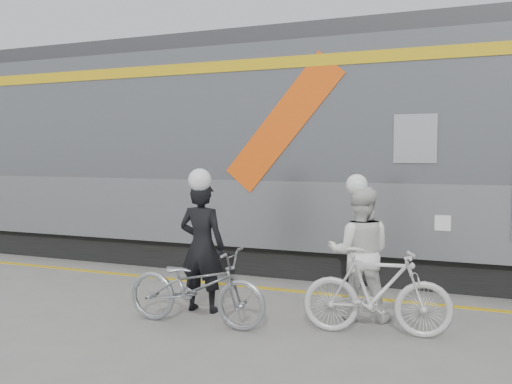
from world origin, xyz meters
The scene contains 9 objects.
ground centered at (0.00, 0.00, 0.00)m, with size 90.00×90.00×0.00m, color slate.
train centered at (1.53, 4.19, 2.05)m, with size 24.00×3.17×4.10m.
safety_strip centered at (0.00, 2.15, 0.00)m, with size 24.00×0.12×0.01m, color gold.
man centered at (-0.72, 0.75, 0.84)m, with size 0.61×0.40×1.68m, color black.
bicycle_left centered at (-0.52, 0.20, 0.46)m, with size 0.61×1.76×0.93m, color #95989C.
woman centered at (1.23, 1.18, 0.82)m, with size 0.79×0.62×1.63m, color white.
bicycle_right centered at (1.53, 0.63, 0.50)m, with size 0.47×1.65×0.99m, color beige.
helmet_man centered at (-0.72, 0.75, 1.83)m, with size 0.29×0.29×0.29m, color white.
helmet_woman centered at (1.23, 1.18, 1.77)m, with size 0.26×0.26×0.26m, color white.
Camera 1 is at (2.47, -5.39, 2.03)m, focal length 38.00 mm.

